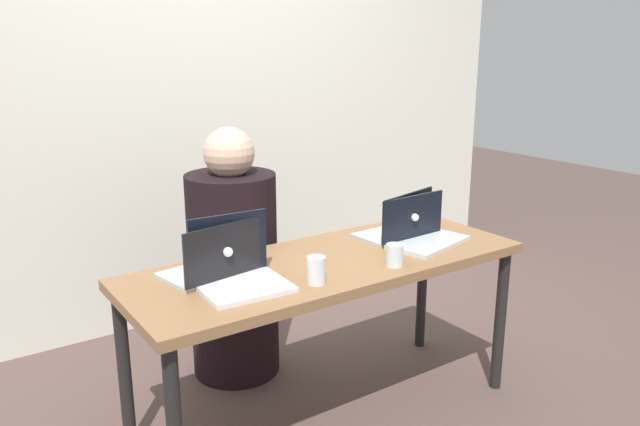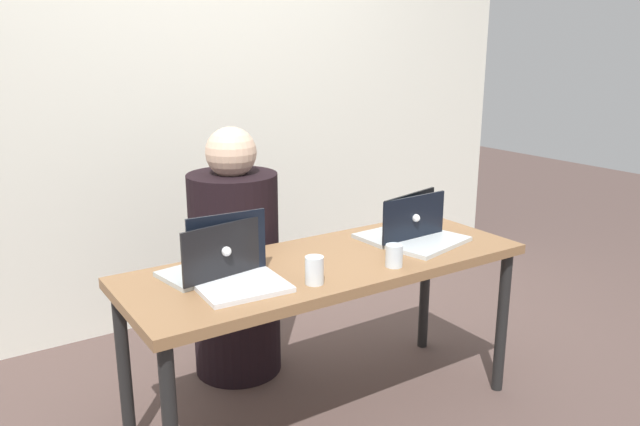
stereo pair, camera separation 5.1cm
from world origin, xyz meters
The scene contains 10 objects.
ground_plane centered at (0.00, 0.00, 0.00)m, with size 12.00×12.00×0.00m, color brown.
back_wall centered at (0.00, 1.34, 1.17)m, with size 4.50×0.10×2.33m, color silver.
desk centered at (0.00, 0.00, 0.63)m, with size 1.63×0.60×0.70m.
person_at_center centered at (-0.14, 0.57, 0.52)m, with size 0.48×0.48×1.18m.
laptop_front_left centered at (-0.42, -0.04, 0.75)m, with size 0.31×0.29×0.24m.
laptop_back_left centered at (-0.45, 0.09, 0.75)m, with size 0.37×0.28×0.22m.
laptop_front_right centered at (0.46, -0.04, 0.75)m, with size 0.40×0.30×0.21m.
laptop_back_right centered at (0.43, 0.06, 0.75)m, with size 0.36×0.25×0.21m.
water_glass_right centered at (0.17, -0.20, 0.74)m, with size 0.07×0.07×0.09m.
water_glass_left centered at (-0.18, -0.18, 0.74)m, with size 0.07×0.07×0.10m.
Camera 1 is at (-1.35, -1.91, 1.53)m, focal length 35.00 mm.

